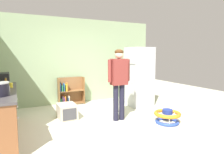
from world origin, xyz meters
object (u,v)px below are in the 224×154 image
object	(u,v)px
refrigerator	(139,77)
microwave	(0,80)
baby_walker	(167,116)
standing_person	(119,78)
banana_bunch	(6,82)
pet_carrier	(67,111)
white_cup	(8,89)
yellow_cup	(11,85)
amber_bottle	(6,85)
bookshelf	(69,93)

from	to	relation	value
refrigerator	microwave	distance (m)	3.70
baby_walker	standing_person	bearing A→B (deg)	142.22
refrigerator	standing_person	distance (m)	1.54
banana_bunch	standing_person	bearing A→B (deg)	-23.82
pet_carrier	white_cup	xyz separation A→B (m)	(-1.23, -0.73, 0.77)
microwave	yellow_cup	bearing A→B (deg)	-51.70
amber_bottle	standing_person	bearing A→B (deg)	-2.54
refrigerator	white_cup	bearing A→B (deg)	-163.75
standing_person	baby_walker	world-z (taller)	standing_person
standing_person	yellow_cup	bearing A→B (deg)	169.81
baby_walker	amber_bottle	xyz separation A→B (m)	(-3.24, 0.79, 0.84)
bookshelf	standing_person	xyz separation A→B (m)	(0.69, -2.00, 0.64)
pet_carrier	microwave	xyz separation A→B (m)	(-1.39, 0.01, 0.86)
pet_carrier	amber_bottle	size ratio (longest dim) A/B	2.24
refrigerator	pet_carrier	world-z (taller)	refrigerator
banana_bunch	yellow_cup	world-z (taller)	yellow_cup
standing_person	pet_carrier	distance (m)	1.52
pet_carrier	amber_bottle	xyz separation A→B (m)	(-1.25, -0.55, 0.82)
bookshelf	banana_bunch	xyz separation A→B (m)	(-1.69, -0.94, 0.56)
microwave	white_cup	xyz separation A→B (m)	(0.16, -0.74, -0.09)
microwave	pet_carrier	bearing A→B (deg)	-0.54
amber_bottle	yellow_cup	xyz separation A→B (m)	(0.07, 0.31, -0.05)
microwave	yellow_cup	size ratio (longest dim) A/B	5.05
bookshelf	baby_walker	xyz separation A→B (m)	(1.58, -2.68, -0.21)
refrigerator	pet_carrier	xyz separation A→B (m)	(-2.30, -0.30, -0.71)
baby_walker	pet_carrier	distance (m)	2.39
bookshelf	microwave	xyz separation A→B (m)	(-1.79, -1.33, 0.67)
microwave	banana_bunch	world-z (taller)	microwave
bookshelf	pet_carrier	distance (m)	1.42
yellow_cup	pet_carrier	bearing A→B (deg)	11.47
standing_person	amber_bottle	world-z (taller)	standing_person
amber_bottle	white_cup	world-z (taller)	amber_bottle
standing_person	amber_bottle	distance (m)	2.35
baby_walker	banana_bunch	distance (m)	3.79
baby_walker	white_cup	xyz separation A→B (m)	(-3.21, 0.61, 0.79)
pet_carrier	banana_bunch	distance (m)	1.54
standing_person	microwave	xyz separation A→B (m)	(-2.48, 0.66, 0.03)
pet_carrier	yellow_cup	size ratio (longest dim) A/B	5.81
white_cup	bookshelf	bearing A→B (deg)	51.87
standing_person	microwave	distance (m)	2.57
refrigerator	microwave	world-z (taller)	refrigerator
standing_person	amber_bottle	xyz separation A→B (m)	(-2.35, 0.10, -0.01)
refrigerator	amber_bottle	bearing A→B (deg)	-166.64
banana_bunch	amber_bottle	xyz separation A→B (m)	(0.03, -0.95, 0.07)
bookshelf	microwave	size ratio (longest dim) A/B	1.77
standing_person	pet_carrier	size ratio (longest dim) A/B	3.06
bookshelf	amber_bottle	distance (m)	2.59
yellow_cup	white_cup	distance (m)	0.49
standing_person	banana_bunch	xyz separation A→B (m)	(-2.38, 1.05, -0.08)
refrigerator	baby_walker	bearing A→B (deg)	-101.02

